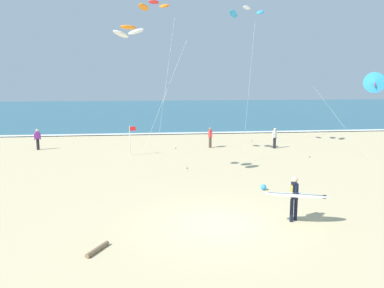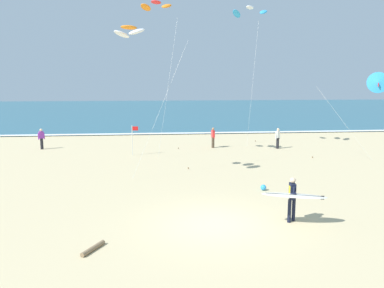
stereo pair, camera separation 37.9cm
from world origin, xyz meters
The scene contains 14 objects.
ground_plane centered at (0.00, 0.00, 0.00)m, with size 160.00×160.00×0.00m, color #CCB789.
ocean_water centered at (0.00, 53.71, 0.04)m, with size 160.00×60.00×0.08m, color #2D6075.
shoreline_foam centered at (0.00, 24.01, 0.09)m, with size 160.00×0.94×0.01m, color white.
surfer_lead centered at (2.89, -0.18, 1.05)m, with size 2.45×1.06×1.71m.
kite_arc_ivory_near centered at (5.00, 15.74, 10.23)m, with size 2.91×4.09×10.61m.
kite_delta_cobalt_mid centered at (11.91, 9.94, 5.08)m, with size 4.12×1.95×5.77m.
kite_arc_scarlet_far centered at (-1.92, 12.32, 9.90)m, with size 2.72×4.33×10.21m.
kite_arc_amber_high centered at (-3.33, 6.78, 7.64)m, with size 4.13×3.30×7.94m.
bystander_white_top centered at (7.30, 15.18, 0.81)m, with size 0.43×0.32×1.59m.
bystander_red_top centered at (2.38, 16.04, 0.81)m, with size 0.27×0.48×1.59m.
bystander_purple_top centered at (-10.76, 16.66, 0.81)m, with size 0.43×0.33×1.59m.
lifeguard_flag centered at (-3.65, 13.59, 1.27)m, with size 0.45×0.05×2.10m.
beach_ball centered at (3.02, 4.15, 0.14)m, with size 0.28×0.28×0.28m, color #2D99DB.
driftwood_log centered at (-4.11, -1.80, 0.07)m, with size 0.15×0.15×1.05m, color #846B4C.
Camera 1 is at (-2.51, -13.29, 5.26)m, focal length 36.03 mm.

